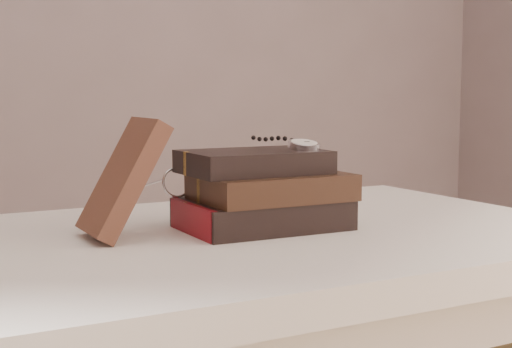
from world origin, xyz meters
TOP-DOWN VIEW (x-y plane):
  - table at (0.00, 0.35)m, footprint 1.00×0.60m
  - book_stack at (0.06, 0.36)m, footprint 0.22×0.15m
  - journal at (-0.13, 0.38)m, footprint 0.10×0.10m
  - pocket_watch at (0.12, 0.35)m, footprint 0.04×0.15m
  - eyeglasses at (-0.01, 0.43)m, footprint 0.09×0.10m

SIDE VIEW (x-z plane):
  - table at x=0.00m, z-range 0.28..1.03m
  - book_stack at x=0.06m, z-range 0.75..0.85m
  - eyeglasses at x=-0.01m, z-range 0.79..0.83m
  - journal at x=-0.13m, z-range 0.75..0.90m
  - pocket_watch at x=0.12m, z-range 0.85..0.87m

